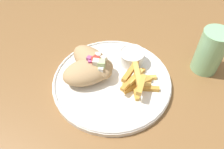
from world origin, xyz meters
The scene contains 7 objects.
table centered at (0.00, 0.00, 0.68)m, with size 1.19×1.19×0.76m.
plate centered at (-0.01, 0.01, 0.77)m, with size 0.30×0.30×0.02m.
pita_sandwich_near centered at (-0.07, 0.00, 0.80)m, with size 0.15×0.14×0.06m.
pita_sandwich_far centered at (-0.07, 0.03, 0.80)m, with size 0.15×0.13×0.06m.
fries_pile centered at (0.05, 0.01, 0.79)m, with size 0.09×0.11×0.04m.
sauce_ramekin centered at (0.02, 0.09, 0.80)m, with size 0.07×0.07×0.04m.
water_glass centered at (0.21, 0.14, 0.81)m, with size 0.07×0.07×0.12m.
Camera 1 is at (0.10, -0.33, 1.20)m, focal length 35.00 mm.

